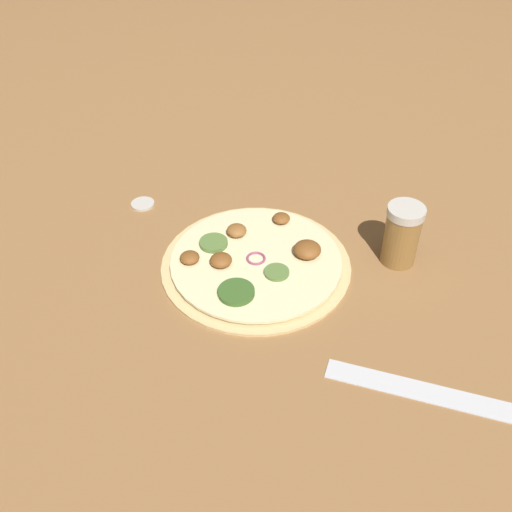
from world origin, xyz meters
The scene contains 4 objects.
ground_plane centered at (0.00, 0.00, 0.00)m, with size 3.00×3.00×0.00m, color olive.
pizza centered at (0.00, 0.00, 0.01)m, with size 0.27×0.27×0.03m.
spice_jar centered at (-0.14, 0.15, 0.05)m, with size 0.05×0.05×0.09m.
loose_cap centered at (0.00, -0.23, 0.00)m, with size 0.04×0.04×0.01m.
Camera 1 is at (0.49, 0.40, 0.56)m, focal length 42.00 mm.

